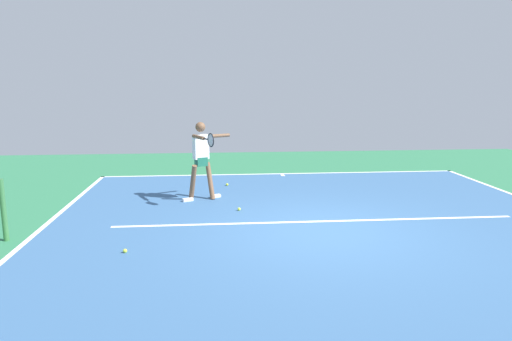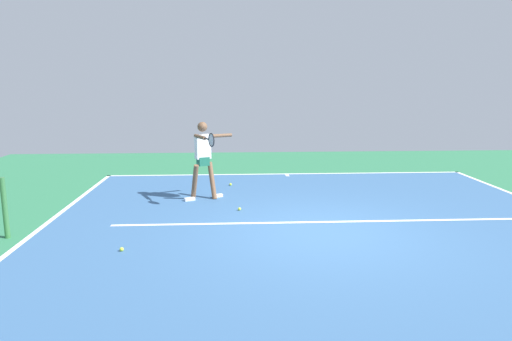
# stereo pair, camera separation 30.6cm
# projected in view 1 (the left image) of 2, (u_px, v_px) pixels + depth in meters

# --- Properties ---
(ground_plane) EXTENTS (19.89, 19.89, 0.00)m
(ground_plane) POSITION_uv_depth(u_px,v_px,m) (325.00, 232.00, 8.43)
(ground_plane) COLOR #2D754C
(court_surface) EXTENTS (10.45, 11.07, 0.00)m
(court_surface) POSITION_uv_depth(u_px,v_px,m) (325.00, 231.00, 8.43)
(court_surface) COLOR #38608E
(court_surface) RESTS_ON ground_plane
(court_line_baseline_near) EXTENTS (10.45, 0.10, 0.01)m
(court_line_baseline_near) POSITION_uv_depth(u_px,v_px,m) (282.00, 174.00, 13.80)
(court_line_baseline_near) COLOR white
(court_line_baseline_near) RESTS_ON ground_plane
(court_line_sideline_right) EXTENTS (0.10, 11.07, 0.01)m
(court_line_sideline_right) POSITION_uv_depth(u_px,v_px,m) (28.00, 240.00, 7.97)
(court_line_sideline_right) COLOR white
(court_line_sideline_right) RESTS_ON ground_plane
(court_line_service) EXTENTS (7.84, 0.10, 0.01)m
(court_line_service) POSITION_uv_depth(u_px,v_px,m) (318.00, 221.00, 9.03)
(court_line_service) COLOR white
(court_line_service) RESTS_ON ground_plane
(court_line_centre_mark) EXTENTS (0.10, 0.30, 0.01)m
(court_line_centre_mark) POSITION_uv_depth(u_px,v_px,m) (283.00, 175.00, 13.60)
(court_line_centre_mark) COLOR white
(court_line_centre_mark) RESTS_ON ground_plane
(net_post) EXTENTS (0.09, 0.09, 1.07)m
(net_post) POSITION_uv_depth(u_px,v_px,m) (4.00, 210.00, 7.84)
(net_post) COLOR #38753D
(net_post) RESTS_ON ground_plane
(tennis_player) EXTENTS (1.11, 1.37, 1.80)m
(tennis_player) POSITION_uv_depth(u_px,v_px,m) (202.00, 155.00, 10.55)
(tennis_player) COLOR brown
(tennis_player) RESTS_ON ground_plane
(tennis_ball_near_service_line) EXTENTS (0.07, 0.07, 0.07)m
(tennis_ball_near_service_line) POSITION_uv_depth(u_px,v_px,m) (125.00, 251.00, 7.36)
(tennis_ball_near_service_line) COLOR #C6E53D
(tennis_ball_near_service_line) RESTS_ON ground_plane
(tennis_ball_centre_court) EXTENTS (0.07, 0.07, 0.07)m
(tennis_ball_centre_court) POSITION_uv_depth(u_px,v_px,m) (239.00, 209.00, 9.80)
(tennis_ball_centre_court) COLOR #C6E53D
(tennis_ball_centre_court) RESTS_ON ground_plane
(tennis_ball_by_baseline) EXTENTS (0.07, 0.07, 0.07)m
(tennis_ball_by_baseline) POSITION_uv_depth(u_px,v_px,m) (227.00, 185.00, 12.17)
(tennis_ball_by_baseline) COLOR #CCE033
(tennis_ball_by_baseline) RESTS_ON ground_plane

